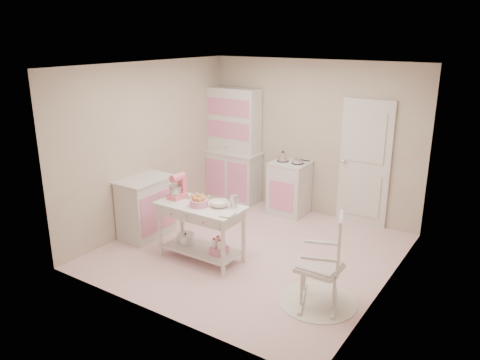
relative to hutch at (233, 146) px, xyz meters
The scene contains 14 objects.
room_shell 2.28m from the hutch, 49.02° to the right, with size 3.84×3.84×2.62m.
door 2.40m from the hutch, ahead, with size 0.82×0.05×2.04m, color silver.
hutch is the anchor object (origin of this frame).
stove 1.33m from the hutch, ahead, with size 0.62×0.57×0.92m, color silver.
base_cabinet 2.17m from the hutch, 95.17° to the right, with size 0.54×0.84×0.92m, color silver.
lace_rug 3.81m from the hutch, 40.05° to the right, with size 0.92×0.92×0.01m, color white.
rocking_chair 3.70m from the hutch, 40.05° to the right, with size 0.48×0.72×1.10m, color silver.
work_table 2.53m from the hutch, 65.98° to the right, with size 1.20×0.60×0.80m, color silver.
stand_mixer 2.29m from the hutch, 75.40° to the right, with size 0.20×0.28×0.34m, color #ED647D.
cookie_tray 2.24m from the hutch, 67.62° to the right, with size 0.34×0.24×0.02m, color silver.
bread_basket 2.51m from the hutch, 66.02° to the right, with size 0.25×0.25×0.09m, color pink.
mixing_bowl 2.51m from the hutch, 59.77° to the right, with size 0.25×0.25×0.08m, color white.
metal_pitcher 2.53m from the hutch, 55.33° to the right, with size 0.10×0.10×0.17m, color silver.
recipe_book 2.78m from the hutch, 58.46° to the right, with size 0.15×0.20×0.02m, color white.
Camera 1 is at (3.24, -5.18, 3.01)m, focal length 35.00 mm.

